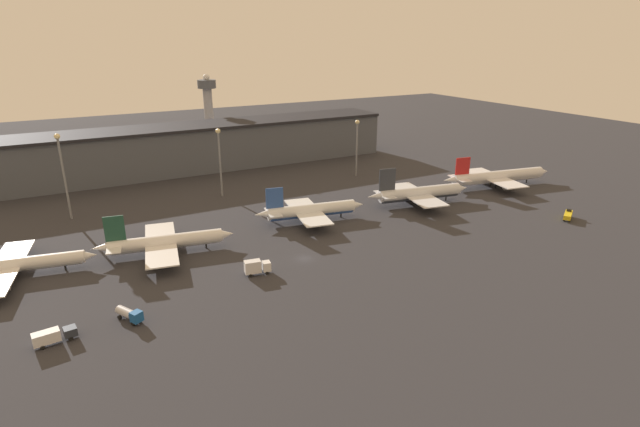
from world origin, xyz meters
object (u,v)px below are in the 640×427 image
service_vehicle_2 (53,336)px  service_vehicle_0 (256,267)px  airplane_2 (310,211)px  service_vehicle_3 (129,314)px  airplane_3 (419,193)px  airplane_1 (165,242)px  airplane_4 (497,177)px  airplane_0 (10,265)px  service_vehicle_1 (568,215)px  control_tower (208,107)px

service_vehicle_2 → service_vehicle_0: bearing=4.0°
airplane_2 → service_vehicle_3: 70.95m
airplane_2 → airplane_3: (42.07, -2.95, 0.33)m
service_vehicle_0 → airplane_1: bearing=134.8°
airplane_1 → service_vehicle_3: (-14.36, -31.87, -1.67)m
airplane_4 → service_vehicle_3: bearing=-156.3°
airplane_3 → service_vehicle_2: bearing=-153.8°
airplane_0 → airplane_1: (37.05, -4.02, 0.29)m
service_vehicle_2 → service_vehicle_3: 14.53m
airplane_2 → service_vehicle_0: airplane_2 is taller
airplane_0 → airplane_3: 126.35m
airplane_0 → airplane_2: size_ratio=1.07×
airplane_1 → airplane_0: bearing=-175.9°
service_vehicle_1 → service_vehicle_2: (-150.97, 2.45, 0.29)m
airplane_1 → service_vehicle_0: size_ratio=5.52×
airplane_4 → service_vehicle_1: size_ratio=6.65×
airplane_1 → service_vehicle_3: airplane_1 is taller
service_vehicle_0 → service_vehicle_1: size_ratio=0.93×
airplane_2 → airplane_3: airplane_3 is taller
airplane_2 → control_tower: control_tower is taller
airplane_1 → airplane_3: airplane_3 is taller
airplane_2 → airplane_1: bearing=-165.6°
airplane_1 → control_tower: size_ratio=0.96×
airplane_3 → service_vehicle_3: 108.55m
airplane_2 → service_vehicle_3: airplane_2 is taller
airplane_4 → airplane_2: bearing=-170.1°
airplane_3 → service_vehicle_3: airplane_3 is taller
airplane_2 → control_tower: bearing=99.3°
airplane_4 → service_vehicle_2: 163.77m
airplane_3 → service_vehicle_0: size_ratio=5.84×
airplane_3 → service_vehicle_2: 122.80m
service_vehicle_0 → service_vehicle_2: service_vehicle_0 is taller
airplane_0 → service_vehicle_3: airplane_0 is taller
airplane_0 → airplane_4: bearing=9.9°
airplane_4 → control_tower: control_tower is taller
service_vehicle_0 → airplane_0: bearing=161.8°
airplane_3 → airplane_4: 41.73m
airplane_3 → service_vehicle_1: (32.91, -36.15, -2.46)m
service_vehicle_3 → control_tower: size_ratio=0.18×
service_vehicle_0 → service_vehicle_3: size_ratio=0.98×
airplane_3 → service_vehicle_1: airplane_3 is taller
airplane_3 → control_tower: control_tower is taller
airplane_2 → airplane_0: bearing=-170.1°
service_vehicle_1 → service_vehicle_2: size_ratio=0.91×
airplane_1 → service_vehicle_0: bearing=-44.2°
airplane_0 → service_vehicle_2: bearing=-67.3°
control_tower → service_vehicle_2: bearing=-117.3°
service_vehicle_0 → control_tower: 146.77m
airplane_1 → service_vehicle_1: size_ratio=5.10×
airplane_2 → service_vehicle_2: airplane_2 is taller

